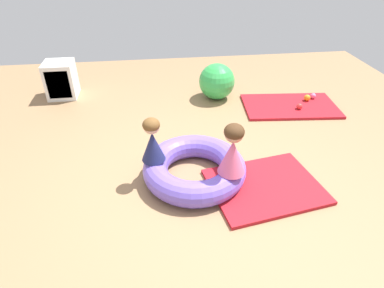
{
  "coord_description": "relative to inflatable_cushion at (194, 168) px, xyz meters",
  "views": [
    {
      "loc": [
        -0.3,
        -2.67,
        2.28
      ],
      "look_at": [
        0.08,
        0.26,
        0.31
      ],
      "focal_mm": 30.38,
      "sensor_mm": 36.0,
      "label": 1
    }
  ],
  "objects": [
    {
      "name": "gym_mat_far_right",
      "position": [
        1.67,
        1.48,
        -0.11
      ],
      "size": [
        1.45,
        0.93,
        0.04
      ],
      "primitive_type": "cube",
      "rotation": [
        0.0,
        0.0,
        -0.09
      ],
      "color": "#B21923",
      "rests_on": "ground"
    },
    {
      "name": "play_ball_pink",
      "position": [
        2.11,
        1.65,
        -0.05
      ],
      "size": [
        0.08,
        0.08,
        0.08
      ],
      "primitive_type": "sphere",
      "color": "pink",
      "rests_on": "gym_mat_far_right"
    },
    {
      "name": "exercise_ball_large",
      "position": [
        0.62,
        1.95,
        0.15
      ],
      "size": [
        0.56,
        0.56,
        0.56
      ],
      "primitive_type": "sphere",
      "color": "green",
      "rests_on": "ground"
    },
    {
      "name": "ground_plane",
      "position": [
        -0.08,
        -0.06,
        -0.13
      ],
      "size": [
        8.0,
        8.0,
        0.0
      ],
      "primitive_type": "plane",
      "color": "#93704C"
    },
    {
      "name": "child_in_navy",
      "position": [
        -0.42,
        0.04,
        0.37
      ],
      "size": [
        0.28,
        0.28,
        0.48
      ],
      "rotation": [
        0.0,
        0.0,
        2.99
      ],
      "color": "navy",
      "rests_on": "inflatable_cushion"
    },
    {
      "name": "play_ball_red",
      "position": [
        1.75,
        1.33,
        -0.05
      ],
      "size": [
        0.09,
        0.09,
        0.09
      ],
      "primitive_type": "sphere",
      "color": "red",
      "rests_on": "gym_mat_far_right"
    },
    {
      "name": "play_ball_teal",
      "position": [
        0.53,
        0.05,
        -0.06
      ],
      "size": [
        0.06,
        0.06,
        0.06
      ],
      "primitive_type": "sphere",
      "color": "teal",
      "rests_on": "gym_mat_near_right"
    },
    {
      "name": "child_in_pink",
      "position": [
        0.33,
        -0.27,
        0.39
      ],
      "size": [
        0.36,
        0.36,
        0.53
      ],
      "rotation": [
        0.0,
        0.0,
        2.73
      ],
      "color": "#E5608E",
      "rests_on": "inflatable_cushion"
    },
    {
      "name": "inflatable_cushion",
      "position": [
        0.0,
        0.0,
        0.0
      ],
      "size": [
        1.11,
        1.11,
        0.27
      ],
      "primitive_type": "torus",
      "color": "#7056D1",
      "rests_on": "ground"
    },
    {
      "name": "play_ball_orange",
      "position": [
        1.98,
        1.58,
        -0.04
      ],
      "size": [
        0.1,
        0.1,
        0.1
      ],
      "primitive_type": "sphere",
      "color": "orange",
      "rests_on": "gym_mat_far_right"
    },
    {
      "name": "gym_mat_near_right",
      "position": [
        0.71,
        -0.26,
        -0.11
      ],
      "size": [
        1.25,
        1.05,
        0.04
      ],
      "primitive_type": "cube",
      "rotation": [
        0.0,
        0.0,
        0.17
      ],
      "color": "#B21923",
      "rests_on": "ground"
    },
    {
      "name": "storage_cube",
      "position": [
        -1.82,
        2.31,
        0.15
      ],
      "size": [
        0.44,
        0.44,
        0.56
      ],
      "color": "silver",
      "rests_on": "ground"
    }
  ]
}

